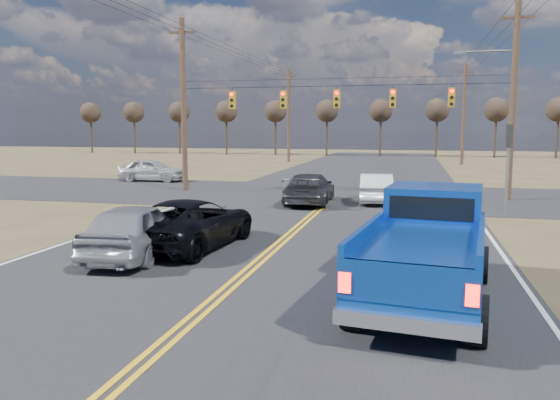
% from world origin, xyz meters
% --- Properties ---
extents(ground, '(160.00, 160.00, 0.00)m').
position_xyz_m(ground, '(0.00, 0.00, 0.00)').
color(ground, brown).
rests_on(ground, ground).
extents(road_main, '(14.00, 120.00, 0.02)m').
position_xyz_m(road_main, '(0.00, 10.00, 0.00)').
color(road_main, '#28282B').
rests_on(road_main, ground).
extents(road_cross, '(120.00, 12.00, 0.02)m').
position_xyz_m(road_cross, '(0.00, 18.00, 0.00)').
color(road_cross, '#28282B').
rests_on(road_cross, ground).
extents(signal_gantry, '(19.60, 4.83, 10.00)m').
position_xyz_m(signal_gantry, '(0.50, 17.79, 5.06)').
color(signal_gantry, '#473323').
rests_on(signal_gantry, ground).
extents(utility_poles, '(19.60, 58.32, 10.00)m').
position_xyz_m(utility_poles, '(0.00, 17.00, 5.23)').
color(utility_poles, '#473323').
rests_on(utility_poles, ground).
extents(treeline, '(87.00, 117.80, 7.40)m').
position_xyz_m(treeline, '(0.00, 26.96, 5.70)').
color(treeline, '#33261C').
rests_on(treeline, ground).
extents(pickup_truck, '(3.15, 6.59, 2.38)m').
position_xyz_m(pickup_truck, '(4.48, -0.09, 1.16)').
color(pickup_truck, black).
rests_on(pickup_truck, ground).
extents(silver_suv, '(2.52, 4.98, 1.63)m').
position_xyz_m(silver_suv, '(-3.69, 2.07, 0.81)').
color(silver_suv, '#9A9BA1').
rests_on(silver_suv, ground).
extents(black_suv, '(3.05, 5.74, 1.54)m').
position_xyz_m(black_suv, '(-2.65, 3.72, 0.77)').
color(black_suv, black).
rests_on(black_suv, ground).
extents(white_car_queue, '(1.89, 4.56, 1.47)m').
position_xyz_m(white_car_queue, '(2.39, 15.50, 0.73)').
color(white_car_queue, white).
rests_on(white_car_queue, ground).
extents(dgrey_car_queue, '(2.35, 5.31, 1.51)m').
position_xyz_m(dgrey_car_queue, '(-0.80, 14.32, 0.76)').
color(dgrey_car_queue, '#2E2D32').
rests_on(dgrey_car_queue, ground).
extents(cross_car_west, '(1.90, 4.68, 1.59)m').
position_xyz_m(cross_car_west, '(-13.52, 22.68, 0.80)').
color(cross_car_west, '#BCBCBC').
rests_on(cross_car_west, ground).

